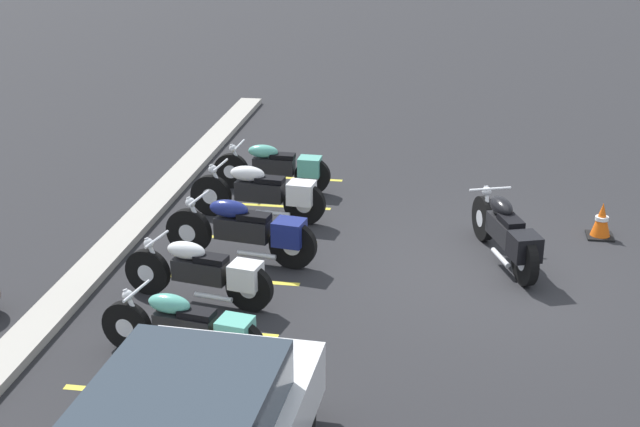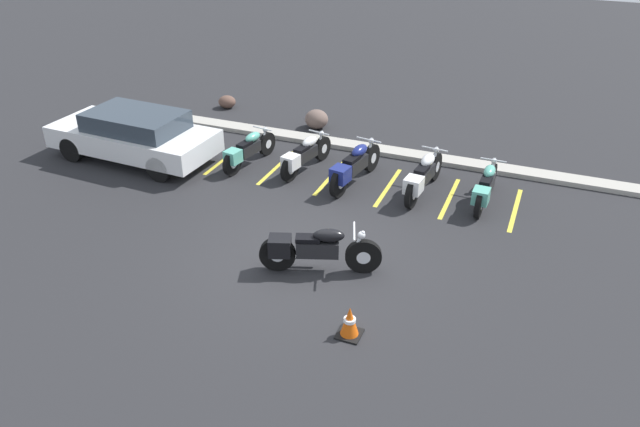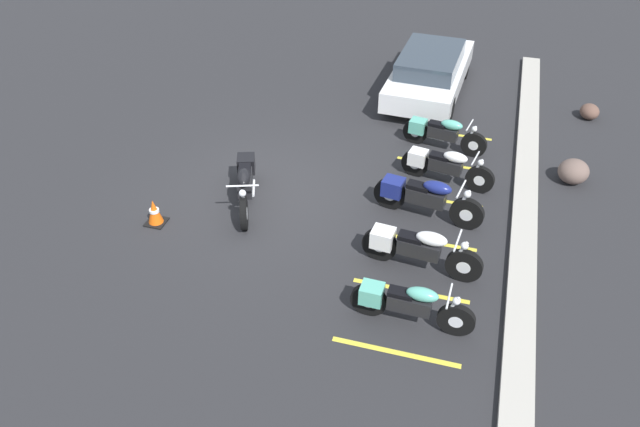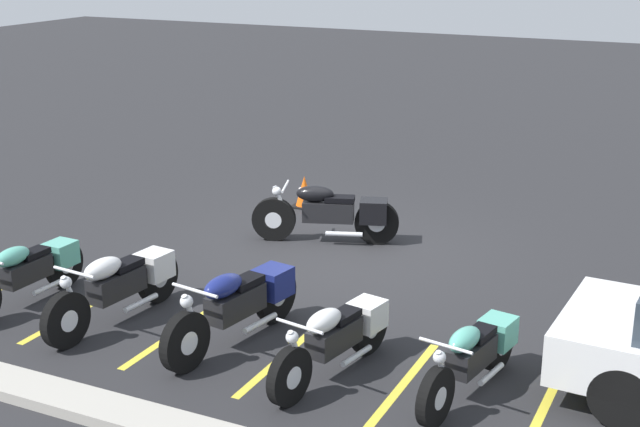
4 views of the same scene
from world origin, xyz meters
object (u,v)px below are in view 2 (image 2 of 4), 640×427
Objects in this scene: parked_bike_2 at (354,166)px; car_white at (134,134)px; parked_bike_1 at (304,155)px; traffic_cone at (350,322)px; landscape_rock_0 at (317,119)px; parked_bike_0 at (247,150)px; motorcycle_black_featured at (314,249)px; parked_bike_3 at (423,176)px; landscape_rock_1 at (227,102)px; parked_bike_4 at (486,187)px.

car_white is (-5.70, -0.69, 0.20)m from parked_bike_2.
traffic_cone is (3.12, -5.41, -0.18)m from parked_bike_1.
car_white is at bearing -133.24° from landscape_rock_0.
parked_bike_0 is 3.65× the size of traffic_cone.
motorcycle_black_featured is 6.89m from car_white.
parked_bike_1 is at bearing -73.76° from landscape_rock_0.
motorcycle_black_featured is 4.34m from parked_bike_1.
landscape_rock_1 is at bearing 69.73° from parked_bike_3.
parked_bike_4 is 0.48× the size of car_white.
car_white reaches higher than motorcycle_black_featured.
parked_bike_0 is at bearing 93.65° from parked_bike_4.
parked_bike_3 is at bearing 91.13° from traffic_cone.
parked_bike_1 is at bearing -70.88° from parked_bike_0.
car_white is at bearing 134.84° from motorcycle_black_featured.
car_white is at bearing 101.98° from parked_bike_3.
parked_bike_3 is (1.64, 0.12, -0.01)m from parked_bike_2.
motorcycle_black_featured is at bearing -163.01° from parked_bike_2.
parked_bike_2 is 4.27× the size of landscape_rock_1.
motorcycle_black_featured is 1.05× the size of parked_bike_4.
car_white reaches higher than parked_bike_2.
car_white is (-7.34, -0.80, 0.21)m from parked_bike_3.
parked_bike_3 reaches higher than traffic_cone.
landscape_rock_1 is 0.96× the size of traffic_cone.
parked_bike_3 reaches higher than parked_bike_1.
landscape_rock_0 is at bearing 63.30° from parked_bike_4.
parked_bike_0 is 1.48m from parked_bike_1.
motorcycle_black_featured is at bearing -127.90° from parked_bike_0.
motorcycle_black_featured is 0.97× the size of parked_bike_3.
parked_bike_4 is 5.98m from landscape_rock_0.
traffic_cone is (7.45, -4.48, -0.42)m from car_white.
parked_bike_0 reaches higher than landscape_rock_1.
parked_bike_1 is 3.87× the size of landscape_rock_1.
car_white is at bearing 106.04° from parked_bike_2.
car_white is 6.39× the size of landscape_rock_0.
parked_bike_4 reaches higher than landscape_rock_0.
motorcycle_black_featured is 9.37m from landscape_rock_1.
parked_bike_2 reaches higher than parked_bike_0.
car_white is 5.14m from landscape_rock_0.
traffic_cone is at bearing -128.62° from parked_bike_0.
parked_bike_1 is at bearing 91.16° from parked_bike_4.
motorcycle_black_featured reaches higher than parked_bike_4.
motorcycle_black_featured is 4.96m from parked_bike_0.
parked_bike_4 is 8.81m from car_white.
parked_bike_4 is at bearing 37.00° from motorcycle_black_featured.
parked_bike_2 is at bearing -33.30° from landscape_rock_1.
parked_bike_2 is 5.46m from traffic_cone.
traffic_cone is (-1.31, -5.35, -0.18)m from parked_bike_4.
parked_bike_4 is at bearing -77.37° from parked_bike_2.
landscape_rock_1 is (-2.61, 3.57, -0.23)m from parked_bike_0.
motorcycle_black_featured is 1.06× the size of parked_bike_1.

